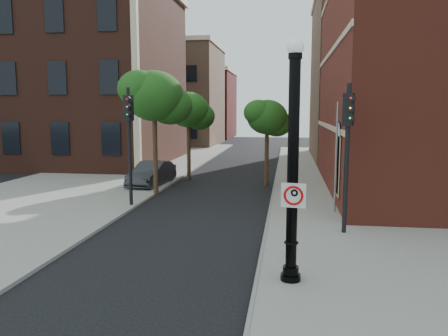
% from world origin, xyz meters
% --- Properties ---
extents(ground, '(120.00, 120.00, 0.00)m').
position_xyz_m(ground, '(0.00, 0.00, 0.00)').
color(ground, black).
rests_on(ground, ground).
extents(sidewalk_right, '(8.00, 60.00, 0.12)m').
position_xyz_m(sidewalk_right, '(6.00, 10.00, 0.06)').
color(sidewalk_right, gray).
rests_on(sidewalk_right, ground).
extents(sidewalk_left, '(10.00, 50.00, 0.12)m').
position_xyz_m(sidewalk_left, '(-9.00, 18.00, 0.06)').
color(sidewalk_left, gray).
rests_on(sidewalk_left, ground).
extents(curb_edge, '(0.10, 60.00, 0.14)m').
position_xyz_m(curb_edge, '(2.05, 10.00, 0.07)').
color(curb_edge, gray).
rests_on(curb_edge, ground).
extents(victorian_building, '(18.60, 14.60, 17.95)m').
position_xyz_m(victorian_building, '(-16.00, 23.97, 8.74)').
color(victorian_building, '#50281D').
rests_on(victorian_building, ground).
extents(bg_building_tan_a, '(12.00, 12.00, 12.00)m').
position_xyz_m(bg_building_tan_a, '(-12.00, 44.00, 6.00)').
color(bg_building_tan_a, '#936B50').
rests_on(bg_building_tan_a, ground).
extents(bg_building_red, '(12.00, 12.00, 10.00)m').
position_xyz_m(bg_building_red, '(-12.00, 58.00, 5.00)').
color(bg_building_red, maroon).
rests_on(bg_building_red, ground).
extents(bg_building_tan_b, '(22.00, 14.00, 14.00)m').
position_xyz_m(bg_building_tan_b, '(16.00, 30.00, 7.00)').
color(bg_building_tan_b, '#936B50').
rests_on(bg_building_tan_b, ground).
extents(lamppost, '(0.52, 0.52, 6.11)m').
position_xyz_m(lamppost, '(2.91, 0.32, 2.82)').
color(lamppost, black).
rests_on(lamppost, ground).
extents(no_parking_sign, '(0.61, 0.14, 0.61)m').
position_xyz_m(no_parking_sign, '(2.94, 0.16, 2.36)').
color(no_parking_sign, white).
rests_on(no_parking_sign, ground).
extents(parked_car, '(1.88, 4.44, 1.43)m').
position_xyz_m(parked_car, '(-5.06, 13.85, 0.71)').
color(parked_car, '#2D2D32').
rests_on(parked_car, ground).
extents(traffic_signal_left, '(0.42, 0.47, 5.40)m').
position_xyz_m(traffic_signal_left, '(-4.26, 8.23, 3.64)').
color(traffic_signal_left, black).
rests_on(traffic_signal_left, ground).
extents(traffic_signal_right, '(0.42, 0.47, 5.32)m').
position_xyz_m(traffic_signal_right, '(4.81, 4.99, 3.58)').
color(traffic_signal_right, black).
rests_on(traffic_signal_right, ground).
extents(utility_pole, '(0.10, 0.10, 4.76)m').
position_xyz_m(utility_pole, '(4.80, 8.27, 2.38)').
color(utility_pole, '#999999').
rests_on(utility_pole, ground).
extents(street_tree_a, '(3.55, 3.21, 6.39)m').
position_xyz_m(street_tree_a, '(-3.93, 11.15, 5.05)').
color(street_tree_a, '#362515').
rests_on(street_tree_a, ground).
extents(street_tree_b, '(3.06, 2.77, 5.52)m').
position_xyz_m(street_tree_b, '(-3.36, 16.30, 4.36)').
color(street_tree_b, '#362515').
rests_on(street_tree_b, ground).
extents(street_tree_c, '(2.77, 2.50, 4.99)m').
position_xyz_m(street_tree_c, '(1.60, 14.91, 3.94)').
color(street_tree_c, '#362515').
rests_on(street_tree_c, ground).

